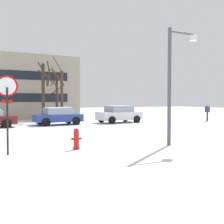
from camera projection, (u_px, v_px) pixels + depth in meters
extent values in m
plane|color=white|center=(45.00, 146.00, 12.07)|extent=(120.00, 120.00, 0.00)
cube|color=silver|center=(28.00, 136.00, 15.45)|extent=(80.00, 9.62, 0.00)
cylinder|color=black|center=(7.00, 121.00, 9.93)|extent=(0.07, 0.14, 2.44)
cylinder|color=red|center=(7.00, 86.00, 9.88)|extent=(0.76, 0.08, 0.76)
cylinder|color=white|center=(7.00, 86.00, 9.87)|extent=(0.62, 0.08, 0.62)
cube|color=red|center=(7.00, 101.00, 9.90)|extent=(0.36, 0.05, 0.12)
cylinder|color=white|center=(7.00, 85.00, 9.88)|extent=(0.42, 0.06, 0.42)
cylinder|color=red|center=(76.00, 148.00, 11.19)|extent=(0.30, 0.30, 0.06)
cylinder|color=red|center=(76.00, 140.00, 11.18)|extent=(0.22, 0.22, 0.66)
sphere|color=red|center=(76.00, 131.00, 11.16)|extent=(0.21, 0.21, 0.21)
cylinder|color=red|center=(73.00, 139.00, 11.10)|extent=(0.12, 0.09, 0.09)
cylinder|color=red|center=(80.00, 139.00, 11.25)|extent=(0.12, 0.09, 0.09)
sphere|color=white|center=(76.00, 129.00, 11.16)|extent=(0.15, 0.15, 0.15)
cylinder|color=#4C4F54|center=(169.00, 87.00, 12.06)|extent=(0.16, 0.16, 5.13)
cylinder|color=#4C4F54|center=(182.00, 33.00, 12.28)|extent=(1.36, 0.10, 0.10)
cylinder|color=silver|center=(193.00, 38.00, 12.60)|extent=(0.36, 0.36, 0.25)
cylinder|color=black|center=(3.00, 122.00, 21.46)|extent=(0.65, 0.25, 0.64)
cylinder|color=black|center=(7.00, 124.00, 19.84)|extent=(0.65, 0.25, 0.64)
cube|color=#283D93|center=(58.00, 118.00, 22.52)|extent=(3.89, 1.87, 0.58)
cube|color=#8C99A8|center=(58.00, 111.00, 22.50)|extent=(2.16, 1.66, 0.52)
cube|color=white|center=(58.00, 108.00, 22.49)|extent=(1.97, 1.53, 0.06)
cylinder|color=black|center=(68.00, 120.00, 23.91)|extent=(0.65, 0.25, 0.64)
cylinder|color=black|center=(76.00, 121.00, 22.39)|extent=(0.65, 0.25, 0.64)
cylinder|color=black|center=(40.00, 121.00, 22.68)|extent=(0.65, 0.25, 0.64)
cylinder|color=black|center=(46.00, 122.00, 21.16)|extent=(0.65, 0.25, 0.64)
cube|color=white|center=(119.00, 116.00, 24.76)|extent=(4.00, 2.01, 0.70)
cube|color=#8C99A8|center=(119.00, 109.00, 24.73)|extent=(2.23, 1.79, 0.50)
cube|color=white|center=(119.00, 106.00, 24.72)|extent=(2.03, 1.66, 0.06)
cylinder|color=black|center=(125.00, 118.00, 26.23)|extent=(0.65, 0.25, 0.64)
cylinder|color=black|center=(137.00, 119.00, 24.58)|extent=(0.65, 0.25, 0.64)
cylinder|color=black|center=(101.00, 119.00, 24.95)|extent=(0.65, 0.25, 0.64)
cylinder|color=black|center=(112.00, 120.00, 23.31)|extent=(0.65, 0.25, 0.64)
cylinder|color=black|center=(207.00, 116.00, 27.05)|extent=(0.14, 0.14, 0.84)
cylinder|color=black|center=(207.00, 117.00, 26.77)|extent=(0.14, 0.14, 0.84)
cube|color=#2D3856|center=(207.00, 109.00, 26.88)|extent=(0.32, 0.43, 0.56)
sphere|color=tan|center=(207.00, 105.00, 26.87)|extent=(0.22, 0.22, 0.22)
cylinder|color=#423326|center=(57.00, 99.00, 26.26)|extent=(0.24, 0.24, 4.24)
cylinder|color=#423326|center=(55.00, 73.00, 25.79)|extent=(0.67, 0.58, 1.29)
cylinder|color=#423326|center=(62.00, 84.00, 26.18)|extent=(0.57, 0.93, 0.68)
cylinder|color=#423326|center=(51.00, 81.00, 25.56)|extent=(0.86, 1.41, 1.13)
cylinder|color=#423326|center=(56.00, 90.00, 26.96)|extent=(1.55, 0.44, 1.09)
cylinder|color=#423326|center=(62.00, 96.00, 25.73)|extent=(0.27, 0.27, 4.72)
cylinder|color=#423326|center=(55.00, 81.00, 25.87)|extent=(1.09, 1.13, 1.00)
cylinder|color=#423326|center=(58.00, 65.00, 25.08)|extent=(0.84, 0.97, 1.80)
cylinder|color=#423326|center=(57.00, 77.00, 25.04)|extent=(0.97, 1.19, 1.52)
cylinder|color=#423326|center=(43.00, 93.00, 26.16)|extent=(0.31, 0.31, 5.45)
cylinder|color=#423326|center=(40.00, 66.00, 25.79)|extent=(0.48, 0.71, 0.88)
cylinder|color=#423326|center=(47.00, 81.00, 26.19)|extent=(0.30, 0.77, 0.94)
cylinder|color=#423326|center=(44.00, 74.00, 25.57)|extent=(1.22, 0.17, 0.72)
cylinder|color=#423326|center=(48.00, 66.00, 26.09)|extent=(0.55, 1.04, 0.85)
cylinder|color=#423326|center=(49.00, 77.00, 26.32)|extent=(0.19, 1.16, 1.58)
cube|color=#9E937F|center=(3.00, 88.00, 32.41)|extent=(14.85, 11.40, 6.83)
cube|color=white|center=(3.00, 59.00, 32.27)|extent=(14.56, 11.17, 0.10)
cube|color=black|center=(10.00, 98.00, 27.39)|extent=(11.88, 0.04, 0.90)
cube|color=black|center=(10.00, 75.00, 27.30)|extent=(11.88, 0.04, 0.90)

